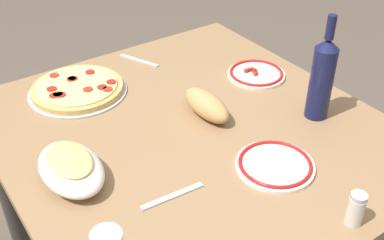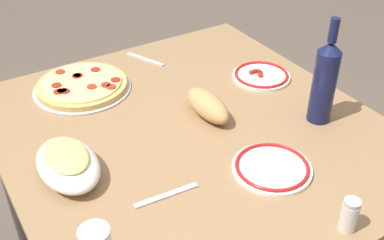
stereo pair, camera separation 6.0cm
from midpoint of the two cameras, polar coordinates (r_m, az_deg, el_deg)
name	(u,v)px [view 1 (the left image)]	position (r m, az deg, el deg)	size (l,w,h in m)	color
dining_table	(192,160)	(1.49, -1.16, -4.79)	(1.16, 1.07, 0.76)	#93704C
pepperoni_pizza	(78,89)	(1.63, -14.57, 3.63)	(0.32, 0.32, 0.03)	#B7B7BC
baked_pasta_dish	(71,167)	(1.26, -15.66, -5.42)	(0.24, 0.15, 0.08)	white
wine_bottle	(322,77)	(1.44, 14.13, 4.96)	(0.07, 0.07, 0.33)	#141942
side_plate_near	(275,165)	(1.28, 8.58, -5.33)	(0.21, 0.21, 0.02)	white
side_plate_far	(256,74)	(1.69, 6.67, 5.51)	(0.20, 0.20, 0.02)	white
bread_loaf	(207,105)	(1.45, 0.56, 1.79)	(0.20, 0.08, 0.07)	tan
spice_shaker	(356,209)	(1.15, 17.57, -10.13)	(0.04, 0.04, 0.09)	silver
fork_left	(173,196)	(1.19, -3.81, -9.10)	(0.17, 0.02, 0.01)	#B7B7BC
fork_right	(139,61)	(1.79, -7.33, 7.05)	(0.17, 0.02, 0.01)	#B7B7BC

